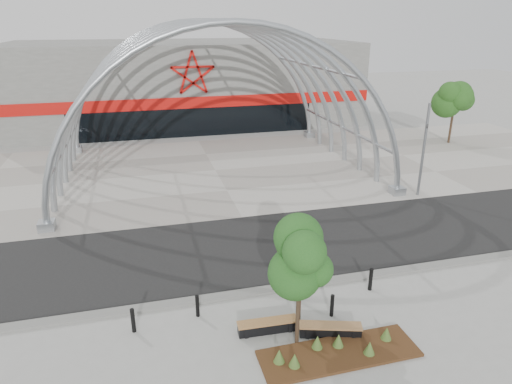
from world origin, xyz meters
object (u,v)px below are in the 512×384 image
(street_tree_0, at_px, (300,265))
(street_tree_1, at_px, (301,266))
(signal_pole, at_px, (424,149))
(bollard_2, at_px, (332,306))
(bench_1, at_px, (330,330))
(bench_0, at_px, (267,326))

(street_tree_0, distance_m, street_tree_1, 1.45)
(signal_pole, bearing_deg, bollard_2, -135.23)
(street_tree_1, xyz_separation_m, bench_1, (0.73, -1.07, -2.01))
(signal_pole, bearing_deg, bench_1, -133.82)
(signal_pole, height_order, street_tree_0, signal_pole)
(signal_pole, xyz_separation_m, bench_1, (-10.49, -10.93, -2.73))
(street_tree_0, height_order, street_tree_1, street_tree_0)
(bench_0, relative_size, bollard_2, 2.42)
(street_tree_0, xyz_separation_m, bollard_2, (1.73, 1.10, -2.53))
(bench_1, height_order, bollard_2, bollard_2)
(bench_0, bearing_deg, bollard_2, 6.31)
(bench_0, relative_size, bench_1, 0.98)
(street_tree_0, bearing_deg, signal_pole, 43.22)
(signal_pole, distance_m, bollard_2, 14.29)
(signal_pole, relative_size, street_tree_0, 1.37)
(signal_pole, height_order, bench_1, signal_pole)
(signal_pole, xyz_separation_m, street_tree_1, (-11.22, -9.86, -0.72))
(bench_1, xyz_separation_m, bollard_2, (0.50, 1.02, 0.22))
(signal_pole, distance_m, bench_1, 15.40)
(street_tree_0, xyz_separation_m, bench_0, (-0.78, 0.83, -2.75))
(bench_1, bearing_deg, street_tree_0, -176.25)
(signal_pole, relative_size, bench_1, 2.61)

